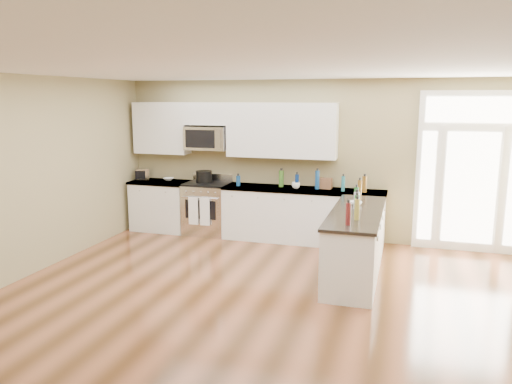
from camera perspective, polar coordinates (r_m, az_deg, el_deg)
ground at (r=5.49m, az=-1.45°, el=-16.19°), size 8.00×8.00×0.00m
room_shell at (r=4.96m, az=-1.54°, el=1.72°), size 8.00×8.00×8.00m
back_cabinet_left at (r=9.65m, az=-10.75°, el=-1.70°), size 1.10×0.66×0.94m
back_cabinet_right at (r=8.75m, az=5.23°, el=-2.85°), size 2.85×0.66×0.94m
peninsula_cabinet at (r=7.21m, az=11.31°, el=-6.01°), size 0.69×2.32×0.94m
upper_cabinet_left at (r=9.58m, az=-10.71°, el=7.20°), size 1.04×0.33×0.95m
upper_cabinet_right at (r=8.76m, az=2.92°, el=7.05°), size 1.94×0.33×0.95m
upper_cabinet_short at (r=9.18m, az=-5.55°, el=8.90°), size 0.82×0.33×0.40m
microwave at (r=9.17m, az=-5.60°, el=6.14°), size 0.78×0.41×0.42m
entry_door at (r=8.73m, az=23.36°, el=2.06°), size 1.70×0.10×2.60m
kitchen_range at (r=9.25m, az=-5.58°, el=-1.84°), size 0.79×0.70×1.08m
stockpot at (r=9.22m, az=-5.97°, el=1.81°), size 0.31×0.31×0.23m
toaster_oven at (r=9.81m, az=-12.79°, el=2.02°), size 0.30×0.27×0.21m
cardboard_box at (r=8.69m, az=7.92°, el=0.99°), size 0.23×0.18×0.18m
bowl_left at (r=9.62m, az=-9.96°, el=1.47°), size 0.23×0.23×0.05m
bowl_peninsula at (r=7.43m, az=11.32°, el=-1.26°), size 0.21×0.21×0.06m
cup_counter at (r=8.64m, az=4.58°, el=0.77°), size 0.15×0.15×0.11m
counter_bottles at (r=7.86m, az=8.31°, el=0.27°), size 2.35×2.46×0.32m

